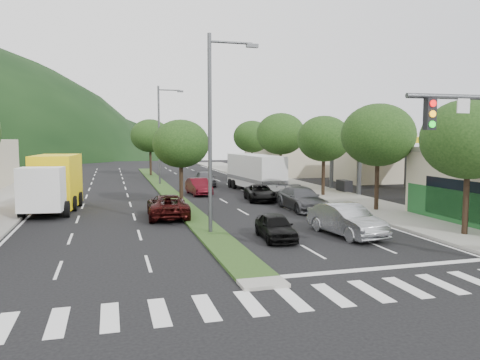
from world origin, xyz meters
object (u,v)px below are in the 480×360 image
object	(u,v)px
streetlight_near	(214,124)
motorhome	(255,172)
suv_maroon	(168,206)
car_queue_a	(275,227)
tree_r_c	(324,139)
box_truck	(54,185)
car_queue_d	(260,193)
car_queue_b	(302,199)
car_queue_e	(205,178)
tree_med_far	(150,136)
tree_r_a	(469,139)
car_queue_c	(199,187)
tree_r_b	(378,135)
tree_med_near	(181,144)
sedan_silver	(346,220)
tree_r_e	(252,137)
tree_r_d	(281,134)

from	to	relation	value
streetlight_near	motorhome	distance (m)	19.27
suv_maroon	car_queue_a	world-z (taller)	suv_maroon
tree_r_c	box_truck	size ratio (longest dim) A/B	0.84
car_queue_d	motorhome	size ratio (longest dim) A/B	0.51
car_queue_b	car_queue_e	size ratio (longest dim) A/B	1.19
tree_r_c	tree_med_far	size ratio (longest dim) A/B	0.93
car_queue_a	tree_r_c	bearing A→B (deg)	61.45
tree_r_a	car_queue_e	xyz separation A→B (m)	(-7.72, 26.77, -4.06)
car_queue_e	box_truck	size ratio (longest dim) A/B	0.58
motorhome	streetlight_near	bearing A→B (deg)	-118.74
car_queue_c	tree_r_b	bearing A→B (deg)	-54.96
tree_r_c	tree_med_near	size ratio (longest dim) A/B	1.08
tree_r_b	car_queue_a	distance (m)	11.89
tree_r_b	sedan_silver	world-z (taller)	tree_r_b
streetlight_near	tree_r_c	bearing A→B (deg)	45.49
car_queue_c	car_queue_d	size ratio (longest dim) A/B	0.95
tree_r_c	sedan_silver	world-z (taller)	tree_r_c
car_queue_b	car_queue_c	xyz separation A→B (m)	(-5.19, 10.00, -0.07)
tree_r_e	tree_r_c	bearing A→B (deg)	-90.00
car_queue_a	car_queue_d	distance (m)	13.51
car_queue_a	car_queue_c	size ratio (longest dim) A/B	0.87
car_queue_a	tree_med_far	bearing A→B (deg)	98.92
car_queue_b	sedan_silver	bearing A→B (deg)	-97.63
tree_r_b	car_queue_c	distance (m)	16.00
tree_r_e	sedan_silver	xyz separation A→B (m)	(-5.53, -34.19, -4.09)
tree_r_a	tree_r_e	size ratio (longest dim) A/B	0.99
car_queue_b	car_queue_e	world-z (taller)	car_queue_b
car_queue_a	sedan_silver	bearing A→B (deg)	2.62
tree_med_far	car_queue_d	size ratio (longest dim) A/B	1.56
tree_med_near	car_queue_d	world-z (taller)	tree_med_near
tree_r_a	tree_med_near	xyz separation A→B (m)	(-12.00, 14.00, -0.39)
tree_r_b	car_queue_b	world-z (taller)	tree_r_b
tree_r_c	box_truck	xyz separation A→B (m)	(-20.49, -1.90, -3.00)
suv_maroon	car_queue_a	xyz separation A→B (m)	(4.29, -7.48, -0.09)
tree_r_a	suv_maroon	distance (m)	16.99
tree_r_c	car_queue_b	world-z (taller)	tree_r_c
suv_maroon	car_queue_b	world-z (taller)	car_queue_b
suv_maroon	tree_r_e	bearing A→B (deg)	-114.00
tree_med_near	tree_r_e	bearing A→B (deg)	61.39
tree_r_a	motorhome	world-z (taller)	tree_r_a
sedan_silver	tree_r_c	bearing A→B (deg)	61.21
tree_r_d	motorhome	xyz separation A→B (m)	(-4.20, -4.71, -3.44)
suv_maroon	car_queue_e	xyz separation A→B (m)	(5.80, 17.34, 0.04)
car_queue_d	car_queue_e	world-z (taller)	car_queue_e
car_queue_b	tree_med_far	bearing A→B (deg)	103.98
streetlight_near	car_queue_d	distance (m)	13.50
tree_med_far	car_queue_b	size ratio (longest dim) A/B	1.32
tree_r_d	tree_med_near	xyz separation A→B (m)	(-12.00, -12.00, -0.75)
car_queue_a	car_queue_b	distance (m)	9.37
tree_r_a	streetlight_near	size ratio (longest dim) A/B	0.66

